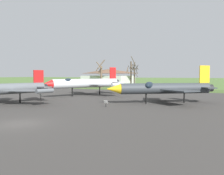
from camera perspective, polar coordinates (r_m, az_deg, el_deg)
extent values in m
plane|color=#4C6B33|center=(21.36, -21.41, -8.28)|extent=(600.00, 600.00, 0.00)
cube|color=#383533|center=(34.33, -1.20, -3.77)|extent=(108.00, 53.95, 0.05)
cube|color=#415A28|center=(65.35, 11.96, -0.55)|extent=(168.00, 12.00, 0.06)
cylinder|color=#33383D|center=(34.66, 12.77, -0.22)|extent=(11.60, 8.82, 1.51)
cone|color=yellow|center=(32.54, 0.35, -0.35)|extent=(2.45, 2.30, 1.39)
cylinder|color=black|center=(37.81, 22.44, -0.10)|extent=(1.29, 1.35, 1.06)
ellipsoid|color=#19232D|center=(33.79, 8.97, 0.45)|extent=(1.18, 2.23, 1.11)
cube|color=#33383D|center=(37.70, 12.04, -0.12)|extent=(3.96, 5.07, 0.14)
cube|color=#33383D|center=(32.24, 15.96, -0.71)|extent=(5.23, 4.88, 0.14)
cube|color=yellow|center=(37.32, 21.41, 3.00)|extent=(1.37, 1.04, 2.55)
cube|color=#33383D|center=(38.46, 20.09, 0.16)|extent=(2.38, 2.55, 0.14)
cube|color=#33383D|center=(36.12, 22.23, -0.06)|extent=(2.38, 2.55, 0.14)
cylinder|color=black|center=(33.79, 8.20, -2.75)|extent=(0.20, 0.20, 1.41)
cylinder|color=black|center=(35.97, 17.01, -2.50)|extent=(0.20, 0.20, 1.41)
cylinder|color=black|center=(29.83, -1.49, -4.32)|extent=(0.08, 0.08, 0.56)
cube|color=white|center=(29.78, -1.49, -3.49)|extent=(0.49, 0.23, 0.36)
cylinder|color=#565B60|center=(35.48, -25.46, -0.37)|extent=(4.89, 13.06, 1.51)
cylinder|color=black|center=(38.75, -16.13, 0.08)|extent=(1.24, 1.08, 1.06)
cube|color=#565B60|center=(39.42, -24.71, -0.20)|extent=(5.03, 5.58, 0.14)
cube|color=#565B60|center=(33.36, -19.85, -0.65)|extent=(5.76, 4.10, 0.14)
cylinder|color=#565B60|center=(42.24, -24.96, 0.00)|extent=(1.18, 2.49, 0.57)
cylinder|color=#565B60|center=(31.62, -15.91, -0.78)|extent=(1.18, 2.49, 0.57)
cube|color=red|center=(38.22, -17.29, 2.60)|extent=(0.62, 1.67, 1.92)
cube|color=#565B60|center=(39.49, -18.55, 0.26)|extent=(2.69, 1.99, 0.14)
cube|color=#565B60|center=(36.93, -16.17, 0.11)|extent=(2.69, 1.99, 0.14)
cylinder|color=black|center=(36.84, -21.29, -2.44)|extent=(0.20, 0.20, 1.41)
cylinder|color=silver|center=(46.83, -6.16, 1.04)|extent=(7.52, 14.28, 1.71)
cone|color=red|center=(42.67, -15.38, 0.74)|extent=(2.16, 2.27, 1.57)
cylinder|color=black|center=(51.63, 0.95, 1.25)|extent=(1.48, 1.34, 1.20)
ellipsoid|color=#19232D|center=(44.61, -10.52, 1.50)|extent=(1.18, 2.23, 1.11)
cube|color=silver|center=(50.85, -6.98, 1.05)|extent=(6.03, 6.11, 0.16)
cube|color=silver|center=(44.87, -1.70, 0.80)|extent=(5.78, 3.00, 0.16)
cylinder|color=silver|center=(53.56, -8.15, 1.15)|extent=(1.68, 2.77, 0.64)
cylinder|color=silver|center=(43.08, 1.30, 0.70)|extent=(1.68, 2.77, 0.64)
cube|color=red|center=(51.01, 0.20, 3.52)|extent=(0.83, 1.55, 2.38)
cube|color=silver|center=(52.13, -1.18, 1.41)|extent=(3.01, 2.50, 0.16)
cube|color=silver|center=(49.65, 1.23, 1.32)|extent=(3.01, 2.50, 0.16)
cylinder|color=black|center=(45.15, -9.56, -1.17)|extent=(0.23, 0.23, 1.60)
cylinder|color=black|center=(48.84, -2.99, -0.81)|extent=(0.23, 0.23, 1.60)
cylinder|color=black|center=(41.73, -16.83, -2.30)|extent=(0.08, 0.08, 0.60)
cube|color=white|center=(41.69, -16.84, -1.67)|extent=(0.58, 0.36, 0.34)
cylinder|color=brown|center=(71.94, -2.61, 2.52)|extent=(0.61, 0.61, 6.77)
cylinder|color=brown|center=(73.05, -2.61, 5.66)|extent=(2.23, 1.39, 2.85)
cylinder|color=brown|center=(72.15, -2.97, 3.70)|extent=(0.31, 1.20, 1.50)
cylinder|color=brown|center=(71.23, -3.12, 5.38)|extent=(2.23, 0.75, 2.23)
cylinder|color=brown|center=(72.52, -3.31, 4.76)|extent=(0.47, 2.26, 1.70)
cylinder|color=brown|center=(72.42, -3.04, 4.07)|extent=(0.61, 1.64, 2.01)
cylinder|color=brown|center=(72.75, 4.60, 3.07)|extent=(0.44, 0.44, 8.17)
cylinder|color=brown|center=(73.20, 5.28, 4.90)|extent=(1.66, 1.59, 1.81)
cylinder|color=brown|center=(72.33, 5.07, 6.61)|extent=(0.87, 1.70, 2.31)
cylinder|color=brown|center=(73.13, 3.73, 4.42)|extent=(0.34, 2.47, 2.31)
cylinder|color=brown|center=(72.57, 3.85, 3.99)|extent=(1.25, 1.84, 1.96)
cylinder|color=brown|center=(73.35, 4.64, 5.08)|extent=(1.26, 0.53, 1.44)
cylinder|color=#42382D|center=(71.39, 5.42, 2.30)|extent=(0.43, 0.43, 6.26)
cylinder|color=#42382D|center=(70.59, 5.50, 3.70)|extent=(1.63, 0.93, 2.83)
cylinder|color=#42382D|center=(70.76, 5.81, 5.11)|extent=(1.18, 1.58, 2.04)
cylinder|color=#42382D|center=(71.96, 5.91, 4.78)|extent=(1.61, 0.95, 1.69)
cylinder|color=#42382D|center=(72.15, 5.07, 5.11)|extent=(1.28, 1.60, 2.77)
cylinder|color=#42382D|center=(71.24, 5.99, 3.94)|extent=(0.38, 1.57, 1.73)
cube|color=beige|center=(99.00, -0.91, 1.79)|extent=(19.44, 14.66, 3.69)
pyramid|color=brown|center=(98.99, -0.91, 3.94)|extent=(20.41, 15.39, 1.86)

